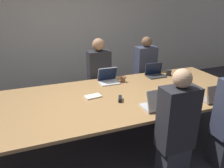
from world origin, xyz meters
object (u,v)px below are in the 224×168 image
(person_near_midright, at_px, (176,130))
(stapler, at_px, (120,99))
(person_far_right, at_px, (145,72))
(laptop_far_center, at_px, (108,78))
(laptop_near_midright, at_px, (157,103))
(cup_far_center, at_px, (123,79))
(cup_far_right, at_px, (169,73))
(laptop_far_right, at_px, (155,72))
(laptop_near_right, at_px, (214,97))
(person_far_center, at_px, (99,77))

(person_near_midright, height_order, stapler, person_near_midright)
(person_far_right, bearing_deg, stapler, -131.52)
(laptop_far_center, height_order, laptop_near_midright, laptop_near_midright)
(laptop_near_midright, bearing_deg, person_far_right, -113.79)
(cup_far_center, xyz_separation_m, person_far_right, (0.70, 0.50, -0.11))
(person_near_midright, xyz_separation_m, cup_far_right, (0.91, 1.48, 0.11))
(laptop_near_midright, distance_m, cup_far_right, 1.39)
(laptop_near_midright, height_order, cup_far_right, laptop_near_midright)
(cup_far_center, relative_size, laptop_far_right, 0.25)
(stapler, bearing_deg, cup_far_right, 52.73)
(cup_far_center, height_order, stapler, cup_far_center)
(laptop_near_midright, distance_m, laptop_near_right, 0.84)
(laptop_far_right, bearing_deg, cup_far_center, -173.42)
(laptop_near_right, distance_m, stapler, 1.27)
(laptop_far_center, distance_m, cup_far_right, 1.16)
(laptop_far_right, height_order, cup_far_right, laptop_far_right)
(person_near_midright, xyz_separation_m, stapler, (-0.33, 0.81, 0.09))
(person_near_midright, distance_m, cup_far_right, 1.75)
(laptop_near_right, relative_size, laptop_far_right, 0.97)
(cup_far_right, bearing_deg, cup_far_center, -179.27)
(laptop_far_center, relative_size, laptop_near_right, 0.99)
(laptop_far_center, distance_m, laptop_near_midright, 1.15)
(cup_far_right, height_order, stapler, cup_far_right)
(person_far_center, relative_size, person_far_right, 1.02)
(cup_far_center, height_order, person_near_midright, person_near_midright)
(person_far_right, bearing_deg, person_far_center, -178.87)
(laptop_far_right, height_order, person_far_right, person_far_right)
(laptop_far_center, relative_size, person_near_midright, 0.23)
(person_far_right, bearing_deg, cup_far_center, -144.31)
(laptop_near_right, bearing_deg, laptop_far_right, -81.05)
(person_far_center, distance_m, cup_far_center, 0.56)
(person_far_right, xyz_separation_m, cup_far_right, (0.22, -0.49, 0.12))
(cup_far_center, relative_size, person_near_midright, 0.06)
(person_far_center, xyz_separation_m, person_near_midright, (0.27, -1.96, -0.02))
(person_near_midright, xyz_separation_m, person_far_right, (0.70, 1.97, -0.00))
(laptop_far_center, height_order, person_near_midright, person_near_midright)
(cup_far_center, distance_m, person_far_right, 0.87)
(laptop_near_midright, xyz_separation_m, person_near_midright, (-0.01, -0.42, -0.14))
(person_near_midright, distance_m, person_far_right, 2.09)
(person_far_right, bearing_deg, laptop_near_midright, -113.79)
(laptop_near_midright, distance_m, person_far_right, 1.71)
(person_far_center, bearing_deg, stapler, -93.07)
(laptop_far_right, distance_m, cup_far_right, 0.27)
(laptop_near_right, distance_m, person_far_right, 1.65)
(cup_far_center, relative_size, person_far_right, 0.06)
(laptop_near_right, distance_m, cup_far_right, 1.15)
(cup_far_center, xyz_separation_m, laptop_far_right, (0.66, 0.08, 0.03))
(laptop_near_right, xyz_separation_m, stapler, (-1.18, 0.47, -0.05))
(laptop_near_right, relative_size, person_far_right, 0.24)
(laptop_near_right, height_order, stapler, laptop_near_right)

